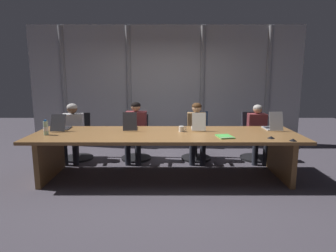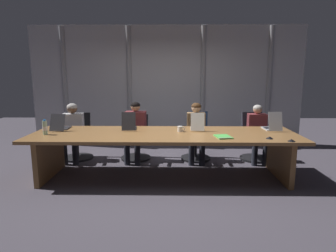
# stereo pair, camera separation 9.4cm
# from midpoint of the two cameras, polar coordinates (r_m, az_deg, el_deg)

# --- Properties ---
(ground_plane) EXTENTS (12.88, 12.88, 0.00)m
(ground_plane) POSITION_cam_midpoint_polar(r_m,az_deg,el_deg) (5.00, -0.19, -9.94)
(ground_plane) COLOR #47424C
(conference_table) EXTENTS (4.35, 1.27, 0.76)m
(conference_table) POSITION_cam_midpoint_polar(r_m,az_deg,el_deg) (4.82, -0.20, -3.02)
(conference_table) COLOR olive
(conference_table) RESTS_ON ground_plane
(curtain_backdrop) EXTENTS (6.44, 0.17, 2.82)m
(curtain_backdrop) POSITION_cam_midpoint_polar(r_m,az_deg,el_deg) (7.04, 0.14, 7.78)
(curtain_backdrop) COLOR #B2B2B7
(curtain_backdrop) RESTS_ON ground_plane
(laptop_left_end) EXTENTS (0.27, 0.48, 0.29)m
(laptop_left_end) POSITION_cam_midpoint_polar(r_m,az_deg,el_deg) (5.41, -19.77, -0.05)
(laptop_left_end) COLOR #2D2D33
(laptop_left_end) RESTS_ON conference_table
(laptop_left_mid) EXTENTS (0.27, 0.45, 0.32)m
(laptop_left_mid) POSITION_cam_midpoint_polar(r_m,az_deg,el_deg) (5.12, -7.07, 0.01)
(laptop_left_mid) COLOR #2D2D33
(laptop_left_mid) RESTS_ON conference_table
(laptop_center) EXTENTS (0.25, 0.44, 0.31)m
(laptop_center) POSITION_cam_midpoint_polar(r_m,az_deg,el_deg) (5.10, 6.25, -0.05)
(laptop_center) COLOR beige
(laptop_center) RESTS_ON conference_table
(laptop_right_mid) EXTENTS (0.24, 0.44, 0.33)m
(laptop_right_mid) POSITION_cam_midpoint_polar(r_m,az_deg,el_deg) (5.37, 20.13, -0.07)
(laptop_right_mid) COLOR #A8ADB7
(laptop_right_mid) RESTS_ON conference_table
(office_chair_left_end) EXTENTS (0.60, 0.60, 0.92)m
(office_chair_left_end) POSITION_cam_midpoint_polar(r_m,az_deg,el_deg) (6.24, -16.76, -2.99)
(office_chair_left_end) COLOR black
(office_chair_left_end) RESTS_ON ground_plane
(office_chair_left_mid) EXTENTS (0.60, 0.60, 0.89)m
(office_chair_left_mid) POSITION_cam_midpoint_polar(r_m,az_deg,el_deg) (5.98, -5.82, -3.24)
(office_chair_left_mid) COLOR black
(office_chair_left_mid) RESTS_ON ground_plane
(office_chair_center) EXTENTS (0.60, 0.61, 0.95)m
(office_chair_center) POSITION_cam_midpoint_polar(r_m,az_deg,el_deg) (5.97, 5.95, -3.09)
(office_chair_center) COLOR navy
(office_chair_center) RESTS_ON ground_plane
(office_chair_right_mid) EXTENTS (0.60, 0.61, 0.94)m
(office_chair_right_mid) POSITION_cam_midpoint_polar(r_m,az_deg,el_deg) (6.19, 16.99, -3.05)
(office_chair_right_mid) COLOR #2D2D38
(office_chair_right_mid) RESTS_ON ground_plane
(person_left_end) EXTENTS (0.44, 0.57, 1.14)m
(person_left_end) POSITION_cam_midpoint_polar(r_m,az_deg,el_deg) (6.05, -17.79, -0.47)
(person_left_end) COLOR silver
(person_left_end) RESTS_ON ground_plane
(person_left_mid) EXTENTS (0.44, 0.57, 1.17)m
(person_left_mid) POSITION_cam_midpoint_polar(r_m,az_deg,el_deg) (5.77, -6.01, -0.44)
(person_left_mid) COLOR brown
(person_left_mid) RESTS_ON ground_plane
(person_center) EXTENTS (0.37, 0.55, 1.15)m
(person_center) POSITION_cam_midpoint_polar(r_m,az_deg,el_deg) (5.75, 6.00, -0.56)
(person_center) COLOR olive
(person_center) RESTS_ON ground_plane
(person_right_mid) EXTENTS (0.38, 0.56, 1.12)m
(person_right_mid) POSITION_cam_midpoint_polar(r_m,az_deg,el_deg) (5.98, 17.56, -0.83)
(person_right_mid) COLOR brown
(person_right_mid) RESTS_ON ground_plane
(water_bottle_primary) EXTENTS (0.07, 0.07, 0.25)m
(water_bottle_primary) POSITION_cam_midpoint_polar(r_m,az_deg,el_deg) (5.04, -22.45, -0.31)
(water_bottle_primary) COLOR #ADD1B2
(water_bottle_primary) RESTS_ON conference_table
(coffee_mug_near) EXTENTS (0.13, 0.09, 0.09)m
(coffee_mug_near) POSITION_cam_midpoint_polar(r_m,az_deg,el_deg) (4.91, 2.97, -0.57)
(coffee_mug_near) COLOR white
(coffee_mug_near) RESTS_ON conference_table
(conference_mic_left_side) EXTENTS (0.11, 0.11, 0.03)m
(conference_mic_left_side) POSITION_cam_midpoint_polar(r_m,az_deg,el_deg) (4.66, 19.83, -2.15)
(conference_mic_left_side) COLOR black
(conference_mic_left_side) RESTS_ON conference_table
(conference_mic_middle) EXTENTS (0.11, 0.11, 0.03)m
(conference_mic_middle) POSITION_cam_midpoint_polar(r_m,az_deg,el_deg) (4.60, 23.57, -2.57)
(conference_mic_middle) COLOR black
(conference_mic_middle) RESTS_ON conference_table
(spiral_notepad) EXTENTS (0.27, 0.34, 0.03)m
(spiral_notepad) POSITION_cam_midpoint_polar(r_m,az_deg,el_deg) (4.58, 11.35, -2.07)
(spiral_notepad) COLOR #4CB74C
(spiral_notepad) RESTS_ON conference_table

